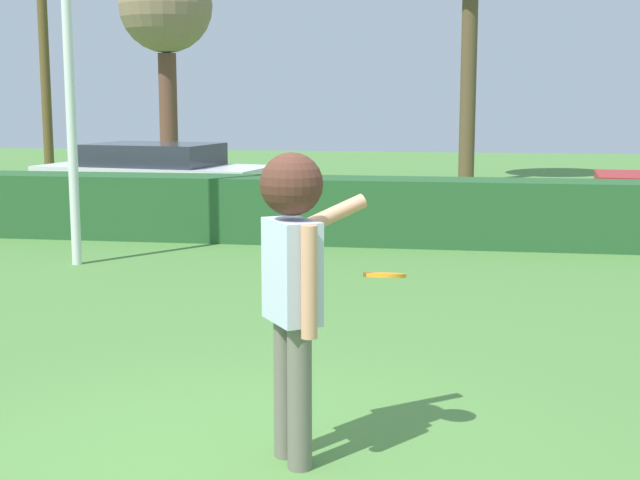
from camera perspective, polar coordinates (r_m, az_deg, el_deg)
ground_plane at (r=5.34m, az=-4.84°, el=-14.20°), size 60.00×60.00×0.00m
person at (r=5.10m, az=-1.67°, el=-1.63°), size 0.58×0.80×1.80m
frisbee at (r=5.37m, az=4.08°, el=-2.21°), size 0.26×0.26×0.06m
lamppost at (r=11.74m, az=-15.61°, el=13.42°), size 0.24×0.24×5.51m
hedge_row at (r=13.08m, az=3.73°, el=1.83°), size 28.85×0.90×0.94m
parked_car_white at (r=16.86m, az=-10.31°, el=4.07°), size 4.42×2.36×1.25m
oak_tree at (r=22.06m, az=-9.65°, el=13.95°), size 2.17×2.17×5.27m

